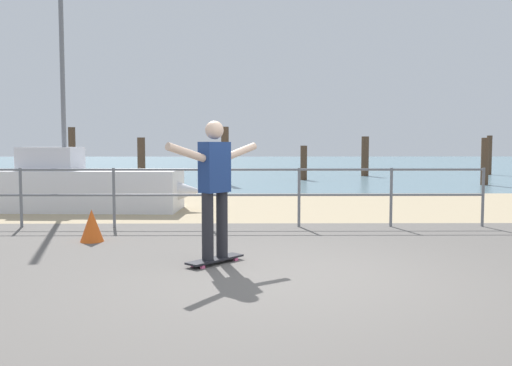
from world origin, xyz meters
The scene contains 15 objects.
ground_plane centered at (0.00, -1.00, 0.00)m, with size 24.00×10.00×0.04m, color #605B56.
beach_strip centered at (0.00, 7.00, 0.00)m, with size 24.00×6.00×0.04m, color tan.
sea_surface centered at (0.00, 35.00, 0.00)m, with size 72.00×50.00×0.04m, color slate.
railing_fence centered at (-2.16, 3.60, 0.70)m, with size 11.32×0.05×1.05m.
sailboat centered at (-4.19, 6.03, 0.53)m, with size 4.99×1.60×5.88m.
skateboard centered at (-1.01, 0.67, 0.07)m, with size 0.68×0.73×0.08m.
skateboarder centered at (-1.01, 0.67, 1.02)m, with size 1.03×1.14×1.65m.
groyne_post_0 centered at (-7.68, 15.76, 1.07)m, with size 0.28×0.28×2.14m, color #513826.
groyne_post_1 centered at (-4.60, 14.06, 0.86)m, with size 0.28×0.28×1.72m, color #513826.
groyne_post_2 centered at (-1.51, 13.65, 1.05)m, with size 0.27×0.27×2.09m, color #513826.
groyne_post_3 centered at (1.57, 16.21, 0.71)m, with size 0.27×0.27×1.42m, color #513826.
groyne_post_4 centered at (4.66, 18.96, 0.91)m, with size 0.34×0.34×1.83m, color #513826.
groyne_post_5 centered at (7.74, 13.36, 0.85)m, with size 0.26×0.26×1.70m, color #513826.
groyne_post_6 centered at (10.83, 19.98, 0.95)m, with size 0.25×0.25×1.89m, color #513826.
traffic_cone centered at (-2.93, 2.16, 0.25)m, with size 0.36×0.36×0.50m, color #E55919.
Camera 1 is at (-0.58, -5.75, 1.45)m, focal length 37.88 mm.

